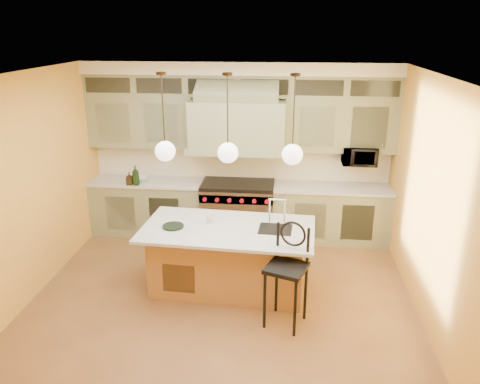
# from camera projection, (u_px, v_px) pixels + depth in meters

# --- Properties ---
(floor) EXTENTS (5.00, 5.00, 0.00)m
(floor) POSITION_uv_depth(u_px,v_px,m) (220.00, 305.00, 6.06)
(floor) COLOR brown
(floor) RESTS_ON ground
(ceiling) EXTENTS (5.00, 5.00, 0.00)m
(ceiling) POSITION_uv_depth(u_px,v_px,m) (217.00, 76.00, 5.09)
(ceiling) COLOR white
(ceiling) RESTS_ON wall_back
(wall_back) EXTENTS (5.00, 0.00, 5.00)m
(wall_back) POSITION_uv_depth(u_px,v_px,m) (240.00, 149.00, 7.92)
(wall_back) COLOR gold
(wall_back) RESTS_ON ground
(wall_front) EXTENTS (5.00, 0.00, 5.00)m
(wall_front) POSITION_uv_depth(u_px,v_px,m) (167.00, 327.00, 3.23)
(wall_front) COLOR gold
(wall_front) RESTS_ON ground
(wall_left) EXTENTS (0.00, 5.00, 5.00)m
(wall_left) POSITION_uv_depth(u_px,v_px,m) (20.00, 193.00, 5.81)
(wall_left) COLOR gold
(wall_left) RESTS_ON ground
(wall_right) EXTENTS (0.00, 5.00, 5.00)m
(wall_right) POSITION_uv_depth(u_px,v_px,m) (435.00, 208.00, 5.34)
(wall_right) COLOR gold
(wall_right) RESTS_ON ground
(back_cabinetry) EXTENTS (5.00, 0.77, 2.90)m
(back_cabinetry) POSITION_uv_depth(u_px,v_px,m) (238.00, 154.00, 7.67)
(back_cabinetry) COLOR gray
(back_cabinetry) RESTS_ON floor
(range) EXTENTS (1.20, 0.74, 0.96)m
(range) POSITION_uv_depth(u_px,v_px,m) (238.00, 209.00, 7.91)
(range) COLOR silver
(range) RESTS_ON floor
(kitchen_island) EXTENTS (2.31, 1.33, 1.35)m
(kitchen_island) POSITION_uv_depth(u_px,v_px,m) (229.00, 257.00, 6.32)
(kitchen_island) COLOR olive
(kitchen_island) RESTS_ON floor
(counter_stool) EXTENTS (0.57, 0.57, 1.27)m
(counter_stool) POSITION_uv_depth(u_px,v_px,m) (287.00, 268.00, 5.48)
(counter_stool) COLOR black
(counter_stool) RESTS_ON floor
(microwave) EXTENTS (0.54, 0.37, 0.30)m
(microwave) POSITION_uv_depth(u_px,v_px,m) (359.00, 156.00, 7.50)
(microwave) COLOR black
(microwave) RESTS_ON back_cabinetry
(oil_bottle_a) EXTENTS (0.14, 0.14, 0.33)m
(oil_bottle_a) POSITION_uv_depth(u_px,v_px,m) (136.00, 175.00, 7.65)
(oil_bottle_a) COLOR black
(oil_bottle_a) RESTS_ON back_cabinetry
(oil_bottle_b) EXTENTS (0.10, 0.11, 0.21)m
(oil_bottle_b) POSITION_uv_depth(u_px,v_px,m) (129.00, 178.00, 7.68)
(oil_bottle_b) COLOR black
(oil_bottle_b) RESTS_ON back_cabinetry
(fruit_bowl) EXTENTS (0.30, 0.30, 0.06)m
(fruit_bowl) POSITION_uv_depth(u_px,v_px,m) (142.00, 179.00, 7.91)
(fruit_bowl) COLOR beige
(fruit_bowl) RESTS_ON back_cabinetry
(cup) EXTENTS (0.13, 0.13, 0.10)m
(cup) POSITION_uv_depth(u_px,v_px,m) (210.00, 219.00, 6.28)
(cup) COLOR white
(cup) RESTS_ON kitchen_island
(pendant_left) EXTENTS (0.26, 0.26, 1.11)m
(pendant_left) POSITION_uv_depth(u_px,v_px,m) (165.00, 149.00, 5.90)
(pendant_left) COLOR #2D2319
(pendant_left) RESTS_ON ceiling
(pendant_center) EXTENTS (0.26, 0.26, 1.11)m
(pendant_center) POSITION_uv_depth(u_px,v_px,m) (228.00, 151.00, 5.82)
(pendant_center) COLOR #2D2319
(pendant_center) RESTS_ON ceiling
(pendant_right) EXTENTS (0.26, 0.26, 1.11)m
(pendant_right) POSITION_uv_depth(u_px,v_px,m) (292.00, 152.00, 5.75)
(pendant_right) COLOR #2D2319
(pendant_right) RESTS_ON ceiling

